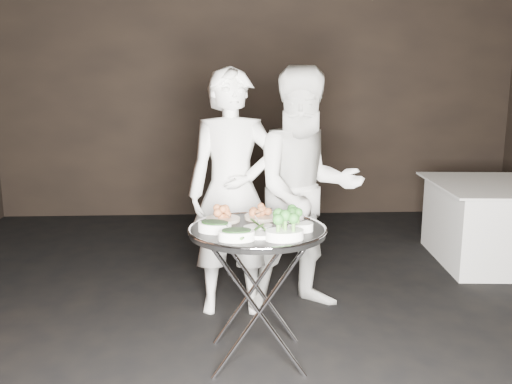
{
  "coord_description": "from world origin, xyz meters",
  "views": [
    {
      "loc": [
        -0.33,
        -2.86,
        1.56
      ],
      "look_at": [
        -0.18,
        0.15,
        0.95
      ],
      "focal_mm": 38.0,
      "sensor_mm": 36.0,
      "label": 1
    }
  ],
  "objects_px": {
    "serving_tray": "(257,230)",
    "waiter_right": "(306,191)",
    "waiter_left": "(232,193)",
    "tray_stand": "(257,289)",
    "dining_table": "(503,223)"
  },
  "relations": [
    {
      "from": "serving_tray",
      "to": "waiter_right",
      "type": "relative_size",
      "value": 0.46
    },
    {
      "from": "serving_tray",
      "to": "waiter_left",
      "type": "height_order",
      "value": "waiter_left"
    },
    {
      "from": "tray_stand",
      "to": "waiter_right",
      "type": "distance_m",
      "value": 0.91
    },
    {
      "from": "waiter_left",
      "to": "dining_table",
      "type": "xyz_separation_m",
      "value": [
        2.37,
        0.9,
        -0.48
      ]
    },
    {
      "from": "tray_stand",
      "to": "serving_tray",
      "type": "distance_m",
      "value": 0.34
    },
    {
      "from": "serving_tray",
      "to": "dining_table",
      "type": "relative_size",
      "value": 0.62
    },
    {
      "from": "tray_stand",
      "to": "serving_tray",
      "type": "xyz_separation_m",
      "value": [
        -0.0,
        -0.0,
        0.34
      ]
    },
    {
      "from": "serving_tray",
      "to": "tray_stand",
      "type": "bearing_deg",
      "value": 3.58
    },
    {
      "from": "waiter_left",
      "to": "dining_table",
      "type": "distance_m",
      "value": 2.58
    },
    {
      "from": "tray_stand",
      "to": "waiter_left",
      "type": "distance_m",
      "value": 0.83
    },
    {
      "from": "waiter_right",
      "to": "dining_table",
      "type": "xyz_separation_m",
      "value": [
        1.87,
        0.89,
        -0.48
      ]
    },
    {
      "from": "serving_tray",
      "to": "dining_table",
      "type": "xyz_separation_m",
      "value": [
        2.24,
        1.62,
        -0.41
      ]
    },
    {
      "from": "waiter_left",
      "to": "serving_tray",
      "type": "bearing_deg",
      "value": -80.24
    },
    {
      "from": "tray_stand",
      "to": "waiter_right",
      "type": "height_order",
      "value": "waiter_right"
    },
    {
      "from": "serving_tray",
      "to": "waiter_left",
      "type": "xyz_separation_m",
      "value": [
        -0.13,
        0.72,
        0.06
      ]
    }
  ]
}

